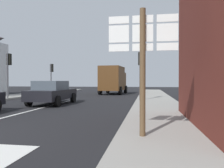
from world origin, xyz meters
TOP-DOWN VIEW (x-y plane):
  - ground_plane at (0.00, 10.00)m, footprint 80.00×80.00m
  - sidewalk_right at (6.24, 8.00)m, footprint 2.75×44.00m
  - lane_centre_stripe at (0.00, 6.00)m, footprint 0.16×12.00m
  - sedan_far at (-0.24, 8.50)m, footprint 1.98×4.21m
  - delivery_truck at (1.86, 19.79)m, footprint 2.77×5.14m
  - route_sign_post at (5.53, 0.89)m, footprint 1.66×0.14m
  - traffic_light_near_right at (5.17, 10.94)m, footprint 0.30×0.49m
  - traffic_light_near_left at (-5.17, 11.29)m, footprint 0.30×0.49m
  - traffic_light_far_left at (-5.17, 19.14)m, footprint 0.30×0.49m

SIDE VIEW (x-z plane):
  - ground_plane at x=0.00m, z-range 0.00..0.00m
  - lane_centre_stripe at x=0.00m, z-range 0.00..0.01m
  - sidewalk_right at x=6.24m, z-range 0.00..0.14m
  - sedan_far at x=-0.24m, z-range 0.03..1.50m
  - delivery_truck at x=1.86m, z-range 0.13..3.18m
  - route_sign_post at x=5.53m, z-range 0.40..3.60m
  - traffic_light_far_left at x=-5.17m, z-range 0.82..4.23m
  - traffic_light_near_right at x=5.17m, z-range 0.84..4.31m
  - traffic_light_near_left at x=-5.17m, z-range 0.87..4.50m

